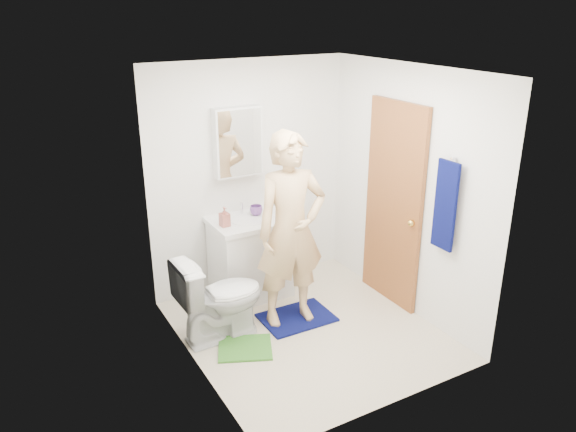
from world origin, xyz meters
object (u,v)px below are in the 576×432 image
object	(u,v)px
medicine_cabinet	(238,142)
towel	(445,206)
toilet	(220,297)
soap_dispenser	(225,217)
vanity_cabinet	(250,259)
man	(291,230)
toothbrush_cup	(256,210)

from	to	relation	value
medicine_cabinet	towel	distance (m)	2.11
toilet	soap_dispenser	world-z (taller)	soap_dispenser
vanity_cabinet	medicine_cabinet	xyz separation A→B (m)	(0.00, 0.22, 1.20)
medicine_cabinet	toilet	distance (m)	1.57
toilet	man	bearing A→B (deg)	-97.71
medicine_cabinet	toothbrush_cup	bearing A→B (deg)	-55.39
towel	man	distance (m)	1.39
toilet	man	size ratio (longest dim) A/B	0.44
toothbrush_cup	man	size ratio (longest dim) A/B	0.07
toothbrush_cup	soap_dispenser	bearing A→B (deg)	-163.41
toothbrush_cup	vanity_cabinet	bearing A→B (deg)	-149.26
medicine_cabinet	towel	size ratio (longest dim) A/B	0.87
towel	soap_dispenser	world-z (taller)	towel
towel	soap_dispenser	size ratio (longest dim) A/B	4.08
medicine_cabinet	soap_dispenser	size ratio (longest dim) A/B	3.57
soap_dispenser	vanity_cabinet	bearing A→B (deg)	10.56
toilet	soap_dispenser	size ratio (longest dim) A/B	4.12
medicine_cabinet	towel	world-z (taller)	medicine_cabinet
soap_dispenser	toothbrush_cup	distance (m)	0.42
toilet	soap_dispenser	distance (m)	0.82
toilet	towel	bearing A→B (deg)	-118.18
toothbrush_cup	toilet	bearing A→B (deg)	-136.92
soap_dispenser	towel	bearing A→B (deg)	-44.17
towel	toothbrush_cup	bearing A→B (deg)	124.61
man	toothbrush_cup	bearing A→B (deg)	95.98
medicine_cabinet	toilet	bearing A→B (deg)	-126.00
medicine_cabinet	toilet	size ratio (longest dim) A/B	0.87
towel	toilet	size ratio (longest dim) A/B	0.99
toilet	man	xyz separation A→B (m)	(0.70, -0.08, 0.54)
man	toilet	bearing A→B (deg)	-179.60
vanity_cabinet	toothbrush_cup	distance (m)	0.52
toilet	toothbrush_cup	xyz separation A→B (m)	(0.70, 0.66, 0.50)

